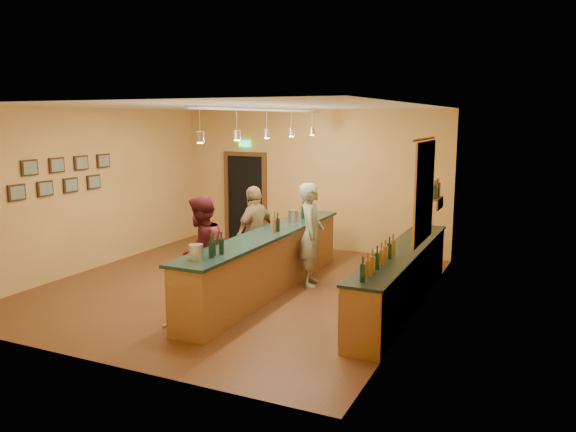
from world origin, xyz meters
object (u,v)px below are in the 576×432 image
at_px(tasting_bar, 267,258).
at_px(bartender, 311,235).
at_px(customer_b, 255,233).
at_px(back_counter, 402,277).
at_px(bar_stool, 382,258).
at_px(customer_a, 201,253).

relative_size(tasting_bar, bartender, 2.72).
bearing_deg(bartender, customer_b, 76.59).
distance_m(back_counter, bar_stool, 1.10).
xyz_separation_m(bartender, customer_b, (-1.10, -0.07, -0.05)).
xyz_separation_m(bartender, bar_stool, (1.19, 0.45, -0.41)).
bearing_deg(tasting_bar, bar_stool, 32.52).
bearing_deg(customer_a, tasting_bar, 134.65).
height_order(back_counter, customer_a, customer_a).
bearing_deg(customer_a, bartender, 128.60).
bearing_deg(back_counter, customer_a, -154.02).
relative_size(bartender, bar_stool, 2.81).
bearing_deg(tasting_bar, customer_b, 132.84).
relative_size(back_counter, customer_b, 2.57).
bearing_deg(bartender, tasting_bar, 123.10).
bearing_deg(customer_b, customer_a, 10.31).
bearing_deg(bar_stool, back_counter, -58.35).
relative_size(customer_a, bar_stool, 2.72).
distance_m(bartender, customer_a, 2.18).
height_order(back_counter, bar_stool, back_counter).
xyz_separation_m(customer_a, customer_b, (0.00, 1.81, -0.02)).
height_order(tasting_bar, bartender, bartender).
height_order(customer_b, bar_stool, customer_b).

